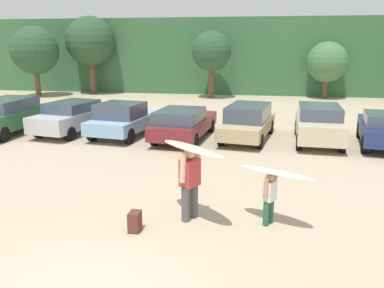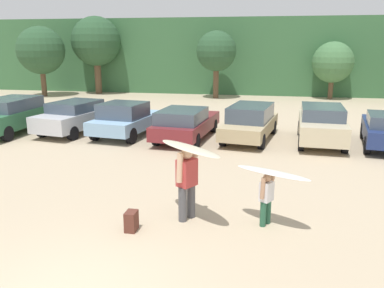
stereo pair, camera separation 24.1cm
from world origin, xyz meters
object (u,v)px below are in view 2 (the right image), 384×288
Objects in this scene: parked_car_forest_green at (11,114)px; surfboard_cream at (189,148)px; parked_car_sky_blue at (126,119)px; parked_car_champagne at (322,124)px; backpack_dropped at (131,221)px; person_adult at (187,179)px; parked_car_silver at (77,116)px; parked_car_tan at (250,121)px; person_child at (266,196)px; parked_car_maroon at (186,123)px; surfboard_white at (273,173)px.

parked_car_forest_green is 2.43× the size of surfboard_cream.
parked_car_champagne is (8.42, 0.26, 0.05)m from parked_car_sky_blue.
parked_car_forest_green is 12.29m from backpack_dropped.
person_adult is at bearing 157.78° from parked_car_champagne.
parked_car_sky_blue is 2.24× the size of surfboard_cream.
parked_car_tan is at bearing -79.60° from parked_car_silver.
parked_car_tan is (5.49, 0.39, 0.01)m from parked_car_sky_blue.
parked_car_silver is 2.57m from parked_car_sky_blue.
parked_car_tan is at bearing -66.44° from person_adult.
surfboard_cream is at bearing 34.50° from person_child.
parked_car_maroon is 1.10× the size of parked_car_champagne.
parked_car_silver is 10.77× the size of backpack_dropped.
person_adult is 0.92× the size of surfboard_cream.
parked_car_champagne is at bearing -80.76° from parked_car_maroon.
parked_car_forest_green reaches higher than parked_car_champagne.
surfboard_white is at bearing 169.49° from parked_car_champagne.
person_child is at bearing 168.73° from parked_car_champagne.
parked_car_forest_green is 13.92m from parked_car_champagne.
parked_car_maroon is (2.74, -0.12, -0.06)m from parked_car_sky_blue.
parked_car_sky_blue is at bearing -24.17° from surfboard_white.
parked_car_champagne is 8.60m from surfboard_white.
parked_car_silver is 8.02m from parked_car_tan.
parked_car_champagne is 2.33× the size of surfboard_cream.
person_adult is 1.57m from backpack_dropped.
parked_car_tan is at bearing -56.52° from surfboard_white.
parked_car_sky_blue reaches higher than parked_car_tan.
parked_car_maroon is 8.30m from surfboard_cream.
person_adult is 1.96m from surfboard_white.
parked_car_tan reaches higher than surfboard_white.
surfboard_cream is (0.08, -0.08, 0.77)m from person_adult.
parked_car_forest_green is 1.09× the size of parked_car_sky_blue.
parked_car_forest_green reaches higher than parked_car_sky_blue.
surfboard_white is at bearing -121.54° from parked_car_forest_green.
parked_car_silver is (2.95, 0.75, -0.09)m from parked_car_forest_green.
parked_car_maroon is 10.85× the size of backpack_dropped.
person_adult reaches higher than parked_car_forest_green.
parked_car_maroon reaches higher than backpack_dropped.
parked_car_forest_green is at bearing -5.47° from surfboard_white.
parked_car_maroon is 5.70m from parked_car_champagne.
parked_car_maroon is at bearing -47.37° from person_adult.
surfboard_white reaches higher than backpack_dropped.
surfboard_white is (6.35, -8.08, 0.48)m from parked_car_sky_blue.
person_adult is at bearing -126.41° from parked_car_forest_green.
person_adult reaches higher than parked_car_tan.
parked_car_forest_green is 8.23m from parked_car_maroon.
surfboard_cream is 4.21× the size of backpack_dropped.
parked_car_silver is 1.10× the size of parked_car_champagne.
parked_car_forest_green reaches higher than parked_car_silver.
surfboard_white is at bearing -135.28° from surfboard_cream.
parked_car_silver is at bearing -19.89° from person_adult.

